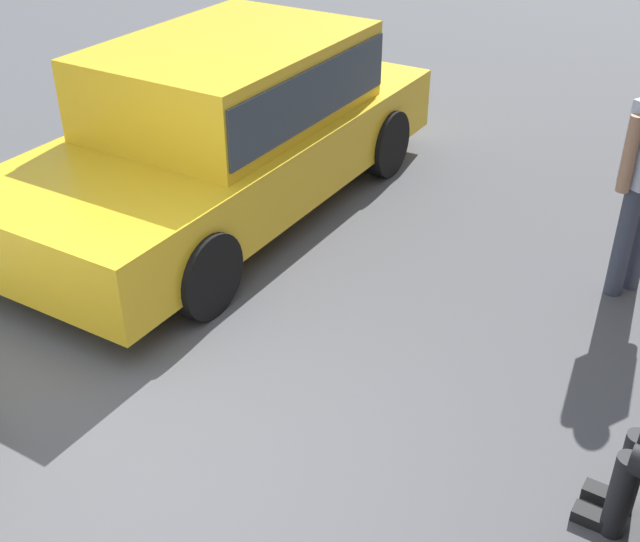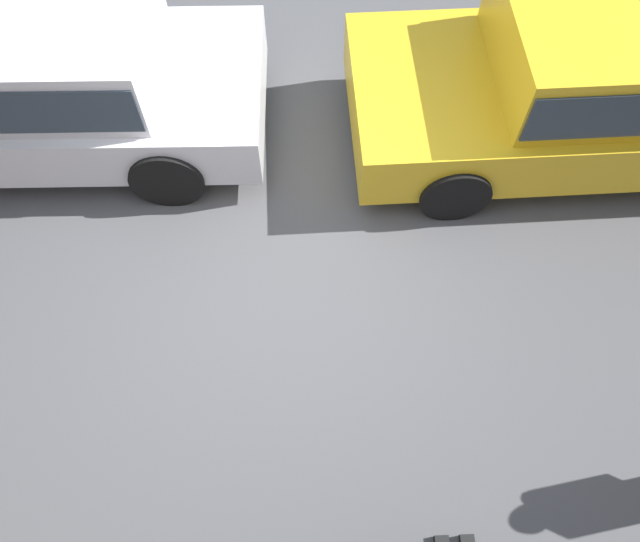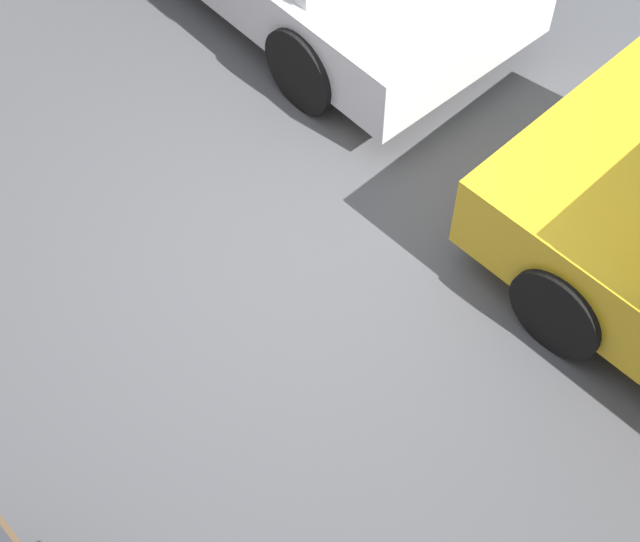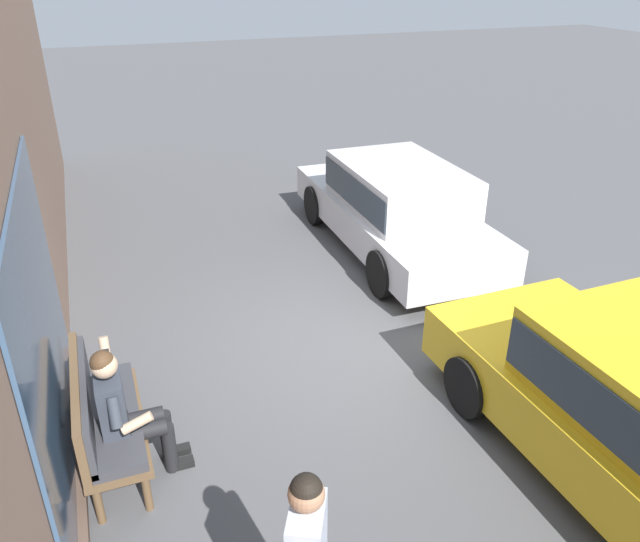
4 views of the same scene
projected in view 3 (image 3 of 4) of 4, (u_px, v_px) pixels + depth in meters
name	position (u px, v px, depth m)	size (l,w,h in m)	color
ground_plane	(305.00, 240.00, 6.53)	(60.00, 60.00, 0.00)	#4C4C4F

